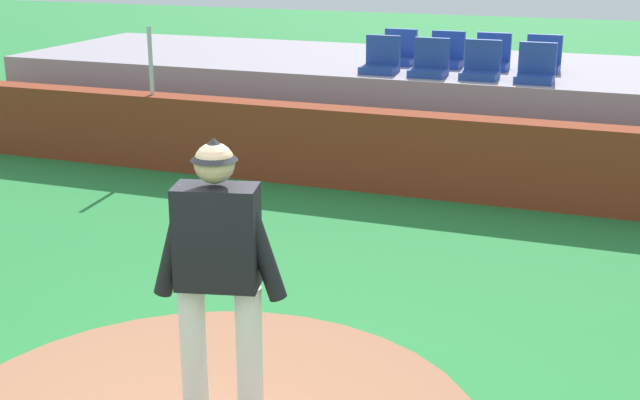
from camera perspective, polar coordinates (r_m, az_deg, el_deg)
pitcher at (r=5.39m, az=-6.69°, el=-3.94°), size 0.85×0.38×1.84m
brick_barrier at (r=10.89m, az=7.31°, el=2.92°), size 15.38×0.40×1.02m
fence_post_left at (r=12.19m, az=-11.03°, el=8.94°), size 0.06×0.06×0.93m
bleacher_platform at (r=13.26m, az=9.88°, el=5.98°), size 14.09×3.50×1.29m
stadium_chair_0 at (r=12.21m, az=4.01°, el=9.05°), size 0.48×0.44×0.50m
stadium_chair_1 at (r=11.99m, az=7.19°, el=8.81°), size 0.48×0.44×0.50m
stadium_chair_2 at (r=11.88m, az=10.49°, el=8.58°), size 0.48×0.44×0.50m
stadium_chair_3 at (r=11.75m, az=13.94°, el=8.27°), size 0.48×0.44×0.50m
stadium_chair_4 at (r=13.03m, az=5.18°, el=9.55°), size 0.48×0.44×0.50m
stadium_chair_5 at (r=12.85m, az=8.27°, el=9.33°), size 0.48×0.44×0.50m
stadium_chair_6 at (r=12.73m, az=11.19°, el=9.11°), size 0.48×0.44×0.50m
stadium_chair_7 at (r=12.66m, az=14.37°, el=8.86°), size 0.48×0.44×0.50m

